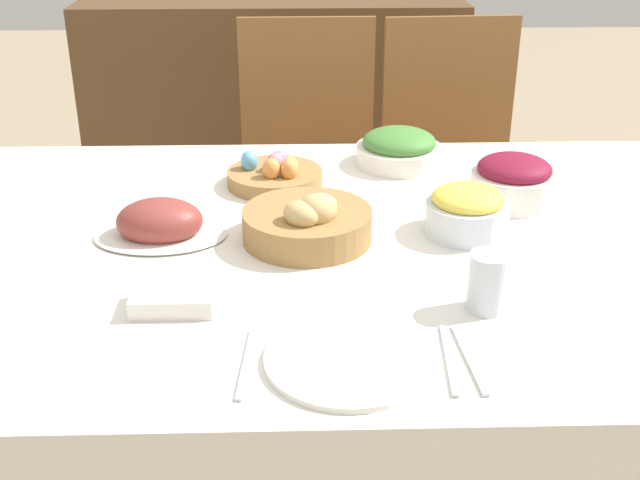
{
  "coord_description": "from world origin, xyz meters",
  "views": [
    {
      "loc": [
        -0.05,
        -1.41,
        1.4
      ],
      "look_at": [
        -0.01,
        -0.09,
        0.76
      ],
      "focal_mm": 45.0,
      "sensor_mm": 36.0,
      "label": 1
    }
  ],
  "objects_px": {
    "chair_far_center": "(308,169)",
    "ham_platter": "(160,224)",
    "chair_far_right": "(453,168)",
    "drinking_cup": "(488,282)",
    "green_salad_bowl": "(399,149)",
    "dinner_plate": "(348,360)",
    "knife": "(449,359)",
    "bread_basket": "(308,222)",
    "egg_basket": "(274,175)",
    "sideboard": "(275,113)",
    "beet_salad_bowl": "(513,180)",
    "pineapple_bowl": "(467,211)",
    "spoon": "(469,359)",
    "fork": "(246,363)",
    "butter_dish": "(173,300)"
  },
  "relations": [
    {
      "from": "chair_far_center",
      "to": "ham_platter",
      "type": "bearing_deg",
      "value": -108.9
    },
    {
      "from": "chair_far_right",
      "to": "drinking_cup",
      "type": "xyz_separation_m",
      "value": [
        -0.18,
        -1.21,
        0.25
      ]
    },
    {
      "from": "green_salad_bowl",
      "to": "dinner_plate",
      "type": "distance_m",
      "value": 0.86
    },
    {
      "from": "green_salad_bowl",
      "to": "knife",
      "type": "bearing_deg",
      "value": -91.7
    },
    {
      "from": "bread_basket",
      "to": "knife",
      "type": "xyz_separation_m",
      "value": [
        0.2,
        -0.42,
        -0.04
      ]
    },
    {
      "from": "egg_basket",
      "to": "green_salad_bowl",
      "type": "height_order",
      "value": "green_salad_bowl"
    },
    {
      "from": "sideboard",
      "to": "green_salad_bowl",
      "type": "bearing_deg",
      "value": -76.13
    },
    {
      "from": "egg_basket",
      "to": "drinking_cup",
      "type": "bearing_deg",
      "value": -57.6
    },
    {
      "from": "chair_far_center",
      "to": "beet_salad_bowl",
      "type": "distance_m",
      "value": 0.91
    },
    {
      "from": "bread_basket",
      "to": "drinking_cup",
      "type": "relative_size",
      "value": 2.52
    },
    {
      "from": "sideboard",
      "to": "ham_platter",
      "type": "distance_m",
      "value": 1.8
    },
    {
      "from": "pineapple_bowl",
      "to": "bread_basket",
      "type": "bearing_deg",
      "value": -175.11
    },
    {
      "from": "egg_basket",
      "to": "dinner_plate",
      "type": "height_order",
      "value": "egg_basket"
    },
    {
      "from": "spoon",
      "to": "fork",
      "type": "bearing_deg",
      "value": 176.08
    },
    {
      "from": "green_salad_bowl",
      "to": "spoon",
      "type": "bearing_deg",
      "value": -89.67
    },
    {
      "from": "sideboard",
      "to": "ham_platter",
      "type": "relative_size",
      "value": 5.73
    },
    {
      "from": "green_salad_bowl",
      "to": "pineapple_bowl",
      "type": "bearing_deg",
      "value": -77.78
    },
    {
      "from": "green_salad_bowl",
      "to": "spoon",
      "type": "distance_m",
      "value": 0.85
    },
    {
      "from": "chair_far_center",
      "to": "bread_basket",
      "type": "xyz_separation_m",
      "value": [
        -0.01,
        -0.94,
        0.24
      ]
    },
    {
      "from": "chair_far_right",
      "to": "knife",
      "type": "bearing_deg",
      "value": -104.48
    },
    {
      "from": "bread_basket",
      "to": "spoon",
      "type": "distance_m",
      "value": 0.48
    },
    {
      "from": "beet_salad_bowl",
      "to": "drinking_cup",
      "type": "distance_m",
      "value": 0.48
    },
    {
      "from": "spoon",
      "to": "egg_basket",
      "type": "bearing_deg",
      "value": 109.02
    },
    {
      "from": "chair_far_right",
      "to": "spoon",
      "type": "xyz_separation_m",
      "value": [
        -0.24,
        -1.36,
        0.2
      ]
    },
    {
      "from": "chair_far_right",
      "to": "bread_basket",
      "type": "distance_m",
      "value": 1.08
    },
    {
      "from": "chair_far_center",
      "to": "butter_dish",
      "type": "distance_m",
      "value": 1.24
    },
    {
      "from": "egg_basket",
      "to": "ham_platter",
      "type": "relative_size",
      "value": 0.83
    },
    {
      "from": "fork",
      "to": "knife",
      "type": "bearing_deg",
      "value": 3.92
    },
    {
      "from": "pineapple_bowl",
      "to": "butter_dish",
      "type": "relative_size",
      "value": 1.23
    },
    {
      "from": "sideboard",
      "to": "butter_dish",
      "type": "relative_size",
      "value": 10.98
    },
    {
      "from": "chair_far_center",
      "to": "sideboard",
      "type": "xyz_separation_m",
      "value": [
        -0.12,
        0.85,
        -0.07
      ]
    },
    {
      "from": "chair_far_right",
      "to": "knife",
      "type": "relative_size",
      "value": 5.27
    },
    {
      "from": "green_salad_bowl",
      "to": "fork",
      "type": "relative_size",
      "value": 1.13
    },
    {
      "from": "beet_salad_bowl",
      "to": "drinking_cup",
      "type": "height_order",
      "value": "beet_salad_bowl"
    },
    {
      "from": "chair_far_center",
      "to": "chair_far_right",
      "type": "bearing_deg",
      "value": -0.59
    },
    {
      "from": "green_salad_bowl",
      "to": "knife",
      "type": "height_order",
      "value": "green_salad_bowl"
    },
    {
      "from": "beet_salad_bowl",
      "to": "butter_dish",
      "type": "distance_m",
      "value": 0.8
    },
    {
      "from": "fork",
      "to": "butter_dish",
      "type": "bearing_deg",
      "value": 131.6
    },
    {
      "from": "bread_basket",
      "to": "butter_dish",
      "type": "relative_size",
      "value": 1.86
    },
    {
      "from": "pineapple_bowl",
      "to": "sideboard",
      "type": "bearing_deg",
      "value": 103.5
    },
    {
      "from": "chair_far_right",
      "to": "ham_platter",
      "type": "relative_size",
      "value": 3.73
    },
    {
      "from": "beet_salad_bowl",
      "to": "knife",
      "type": "height_order",
      "value": "beet_salad_bowl"
    },
    {
      "from": "chair_far_center",
      "to": "dinner_plate",
      "type": "xyz_separation_m",
      "value": [
        0.04,
        -1.36,
        0.21
      ]
    },
    {
      "from": "fork",
      "to": "egg_basket",
      "type": "bearing_deg",
      "value": 91.84
    },
    {
      "from": "chair_far_right",
      "to": "butter_dish",
      "type": "height_order",
      "value": "chair_far_right"
    },
    {
      "from": "butter_dish",
      "to": "drinking_cup",
      "type": "bearing_deg",
      "value": -1.88
    },
    {
      "from": "green_salad_bowl",
      "to": "chair_far_right",
      "type": "bearing_deg",
      "value": 64.84
    },
    {
      "from": "egg_basket",
      "to": "fork",
      "type": "distance_m",
      "value": 0.72
    },
    {
      "from": "chair_far_right",
      "to": "pineapple_bowl",
      "type": "distance_m",
      "value": 0.96
    },
    {
      "from": "bread_basket",
      "to": "drinking_cup",
      "type": "bearing_deg",
      "value": -43.34
    }
  ]
}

